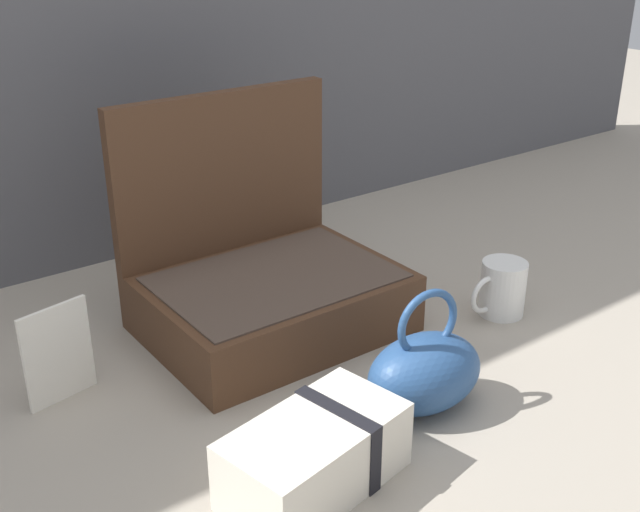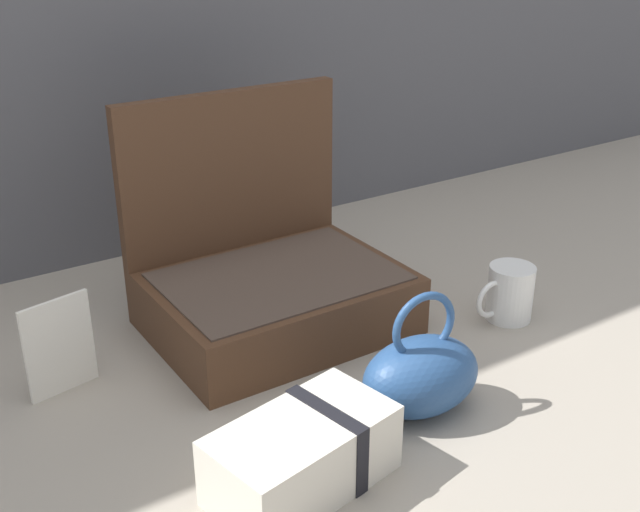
{
  "view_description": "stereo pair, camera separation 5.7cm",
  "coord_description": "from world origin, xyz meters",
  "px_view_note": "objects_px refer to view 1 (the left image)",
  "views": [
    {
      "loc": [
        -0.62,
        -0.86,
        0.66
      ],
      "look_at": [
        0.0,
        -0.02,
        0.19
      ],
      "focal_mm": 44.06,
      "sensor_mm": 36.0,
      "label": 1
    },
    {
      "loc": [
        -0.57,
        -0.89,
        0.66
      ],
      "look_at": [
        0.0,
        -0.02,
        0.19
      ],
      "focal_mm": 44.06,
      "sensor_mm": 36.0,
      "label": 2
    }
  ],
  "objects_px": {
    "open_suitcase": "(263,279)",
    "info_card_left": "(58,354)",
    "cream_toiletry_bag": "(317,454)",
    "coffee_mug": "(502,288)",
    "teal_pouch_handbag": "(425,371)"
  },
  "relations": [
    {
      "from": "open_suitcase",
      "to": "info_card_left",
      "type": "xyz_separation_m",
      "value": [
        -0.36,
        -0.02,
        -0.01
      ]
    },
    {
      "from": "open_suitcase",
      "to": "cream_toiletry_bag",
      "type": "height_order",
      "value": "open_suitcase"
    },
    {
      "from": "open_suitcase",
      "to": "coffee_mug",
      "type": "relative_size",
      "value": 3.45
    },
    {
      "from": "teal_pouch_handbag",
      "to": "coffee_mug",
      "type": "height_order",
      "value": "teal_pouch_handbag"
    },
    {
      "from": "open_suitcase",
      "to": "info_card_left",
      "type": "bearing_deg",
      "value": -177.5
    },
    {
      "from": "info_card_left",
      "to": "open_suitcase",
      "type": "bearing_deg",
      "value": -8.82
    },
    {
      "from": "coffee_mug",
      "to": "info_card_left",
      "type": "relative_size",
      "value": 0.79
    },
    {
      "from": "cream_toiletry_bag",
      "to": "coffee_mug",
      "type": "relative_size",
      "value": 2.13
    },
    {
      "from": "cream_toiletry_bag",
      "to": "info_card_left",
      "type": "relative_size",
      "value": 1.67
    },
    {
      "from": "open_suitcase",
      "to": "teal_pouch_handbag",
      "type": "relative_size",
      "value": 2.17
    },
    {
      "from": "teal_pouch_handbag",
      "to": "coffee_mug",
      "type": "bearing_deg",
      "value": 22.49
    },
    {
      "from": "cream_toiletry_bag",
      "to": "teal_pouch_handbag",
      "type": "bearing_deg",
      "value": 11.09
    },
    {
      "from": "open_suitcase",
      "to": "info_card_left",
      "type": "distance_m",
      "value": 0.36
    },
    {
      "from": "teal_pouch_handbag",
      "to": "cream_toiletry_bag",
      "type": "xyz_separation_m",
      "value": [
        -0.22,
        -0.04,
        -0.01
      ]
    },
    {
      "from": "info_card_left",
      "to": "coffee_mug",
      "type": "bearing_deg",
      "value": -27.2
    }
  ]
}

